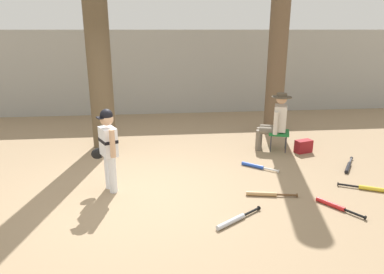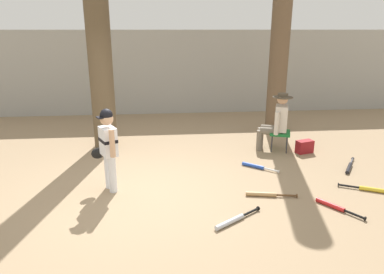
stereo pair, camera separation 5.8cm
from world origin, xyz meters
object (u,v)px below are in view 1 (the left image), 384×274
object	(u,v)px
bat_black_composite	(348,166)
seated_spectator	(275,120)
bat_blue_youth	(256,166)
folding_stool	(279,133)
bat_aluminum_silver	(234,220)
young_ballplayer	(108,145)
tree_near_player	(98,47)
tree_behind_spectator	(279,39)
bat_wood_tan	(265,194)
bat_red_barrel	(334,206)
bat_yellow_trainer	(370,188)
handbag_beside_stool	(303,146)

from	to	relation	value
bat_black_composite	seated_spectator	bearing A→B (deg)	132.26
seated_spectator	bat_blue_youth	size ratio (longest dim) A/B	2.05
folding_stool	bat_aluminum_silver	world-z (taller)	folding_stool
folding_stool	young_ballplayer	bearing A→B (deg)	-154.42
tree_near_player	tree_behind_spectator	world-z (taller)	tree_behind_spectator
bat_wood_tan	bat_red_barrel	bearing A→B (deg)	-27.74
young_ballplayer	seated_spectator	size ratio (longest dim) A/B	1.09
bat_blue_youth	tree_behind_spectator	bearing A→B (deg)	65.20
folding_stool	bat_aluminum_silver	distance (m)	3.15
young_ballplayer	bat_red_barrel	distance (m)	3.42
folding_stool	bat_aluminum_silver	xyz separation A→B (m)	(-1.54, -2.73, -0.33)
tree_behind_spectator	folding_stool	distance (m)	2.41
seated_spectator	bat_yellow_trainer	size ratio (longest dim) A/B	1.67
tree_behind_spectator	bat_wood_tan	bearing A→B (deg)	-109.93
bat_yellow_trainer	young_ballplayer	bearing A→B (deg)	173.60
handbag_beside_stool	bat_wood_tan	xyz separation A→B (m)	(-1.37, -1.84, -0.10)
tree_near_player	young_ballplayer	world-z (taller)	tree_near_player
bat_black_composite	bat_yellow_trainer	size ratio (longest dim) A/B	0.97
bat_red_barrel	bat_aluminum_silver	xyz separation A→B (m)	(-1.50, -0.24, 0.00)
tree_near_player	bat_wood_tan	size ratio (longest dim) A/B	6.57
folding_stool	bat_wood_tan	world-z (taller)	folding_stool
bat_wood_tan	bat_red_barrel	size ratio (longest dim) A/B	1.22
bat_black_composite	bat_red_barrel	world-z (taller)	same
seated_spectator	bat_blue_youth	world-z (taller)	seated_spectator
bat_yellow_trainer	bat_blue_youth	bearing A→B (deg)	144.25
tree_near_player	young_ballplayer	distance (m)	2.60
young_ballplayer	bat_aluminum_silver	size ratio (longest dim) A/B	1.84
handbag_beside_stool	bat_aluminum_silver	size ratio (longest dim) A/B	0.48
bat_red_barrel	bat_black_composite	bearing A→B (deg)	54.51
bat_black_composite	bat_red_barrel	distance (m)	1.70
folding_stool	tree_near_player	bearing A→B (deg)	169.97
bat_wood_tan	bat_aluminum_silver	distance (m)	0.94
bat_wood_tan	bat_blue_youth	distance (m)	1.13
folding_stool	handbag_beside_stool	distance (m)	0.56
tree_behind_spectator	handbag_beside_stool	xyz separation A→B (m)	(0.09, -1.69, -2.08)
folding_stool	bat_red_barrel	xyz separation A→B (m)	(-0.04, -2.49, -0.33)
bat_yellow_trainer	bat_red_barrel	size ratio (longest dim) A/B	1.14
tree_behind_spectator	bat_blue_youth	distance (m)	3.44
bat_aluminum_silver	bat_black_composite	bearing A→B (deg)	33.13
bat_wood_tan	bat_black_composite	size ratio (longest dim) A/B	1.10
tree_near_player	bat_wood_tan	distance (m)	4.33
young_ballplayer	handbag_beside_stool	xyz separation A→B (m)	(3.73, 1.37, -0.61)
tree_behind_spectator	bat_black_composite	bearing A→B (deg)	-77.77
bat_black_composite	bat_blue_youth	world-z (taller)	same
tree_behind_spectator	young_ballplayer	xyz separation A→B (m)	(-3.64, -3.06, -1.47)
seated_spectator	bat_aluminum_silver	xyz separation A→B (m)	(-1.45, -2.76, -0.61)
tree_behind_spectator	bat_yellow_trainer	xyz separation A→B (m)	(0.42, -3.52, -2.18)
young_ballplayer	bat_wood_tan	distance (m)	2.51
folding_stool	handbag_beside_stool	bearing A→B (deg)	-22.34
tree_near_player	seated_spectator	world-z (taller)	tree_near_player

